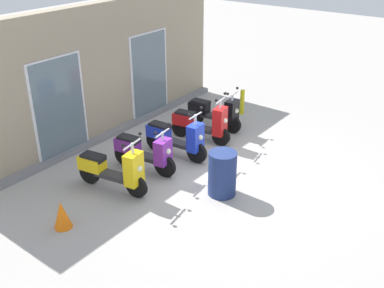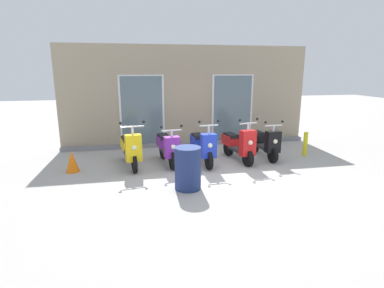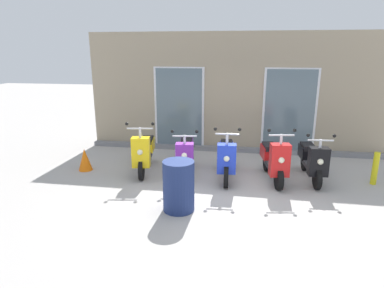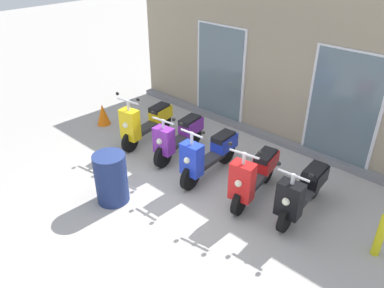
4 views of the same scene
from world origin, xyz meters
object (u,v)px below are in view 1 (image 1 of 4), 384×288
(traffic_cone, at_px, (62,215))
(trash_bin, at_px, (222,174))
(scooter_red, at_px, (202,123))
(curb_bollard, at_px, (242,102))
(scooter_black, at_px, (215,112))
(scooter_yellow, at_px, (113,169))
(scooter_purple, at_px, (144,151))
(scooter_blue, at_px, (176,137))

(traffic_cone, bearing_deg, trash_bin, -32.49)
(scooter_red, bearing_deg, curb_bollard, 3.06)
(scooter_red, bearing_deg, traffic_cone, -179.19)
(scooter_black, bearing_deg, traffic_cone, -177.34)
(scooter_yellow, xyz_separation_m, traffic_cone, (-1.41, -0.15, -0.23))
(trash_bin, bearing_deg, curb_bollard, 25.44)
(trash_bin, bearing_deg, scooter_red, 44.53)
(scooter_red, relative_size, curb_bollard, 2.20)
(scooter_purple, relative_size, scooter_black, 0.99)
(scooter_red, distance_m, curb_bollard, 2.09)
(scooter_purple, relative_size, scooter_blue, 0.94)
(scooter_black, xyz_separation_m, curb_bollard, (1.27, -0.07, -0.11))
(scooter_yellow, xyz_separation_m, curb_bollard, (4.99, 0.03, -0.14))
(curb_bollard, bearing_deg, trash_bin, -154.56)
(scooter_purple, relative_size, scooter_red, 0.99)
(scooter_blue, distance_m, traffic_cone, 3.31)
(scooter_blue, distance_m, scooter_black, 1.84)
(scooter_yellow, height_order, traffic_cone, scooter_yellow)
(scooter_yellow, height_order, scooter_red, scooter_yellow)
(scooter_blue, relative_size, scooter_black, 1.05)
(scooter_purple, distance_m, curb_bollard, 4.03)
(scooter_blue, distance_m, scooter_red, 1.01)
(scooter_blue, relative_size, traffic_cone, 3.13)
(scooter_purple, bearing_deg, scooter_yellow, -177.34)
(scooter_purple, height_order, trash_bin, scooter_purple)
(scooter_red, distance_m, traffic_cone, 4.32)
(scooter_purple, height_order, scooter_blue, scooter_blue)
(scooter_black, bearing_deg, scooter_yellow, -178.59)
(scooter_blue, bearing_deg, trash_bin, -113.05)
(scooter_yellow, distance_m, scooter_purple, 0.96)
(scooter_blue, bearing_deg, scooter_black, 5.80)
(scooter_red, relative_size, trash_bin, 1.71)
(traffic_cone, bearing_deg, curb_bollard, 1.55)
(scooter_blue, bearing_deg, curb_bollard, 2.22)
(scooter_yellow, xyz_separation_m, scooter_blue, (1.89, -0.09, -0.01))
(trash_bin, distance_m, curb_bollard, 4.23)
(scooter_purple, bearing_deg, curb_bollard, -0.27)
(traffic_cone, bearing_deg, scooter_purple, 4.61)
(scooter_purple, distance_m, scooter_blue, 0.94)
(scooter_blue, relative_size, trash_bin, 1.80)
(traffic_cone, xyz_separation_m, curb_bollard, (6.40, 0.17, 0.09))
(scooter_yellow, bearing_deg, scooter_purple, 2.66)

